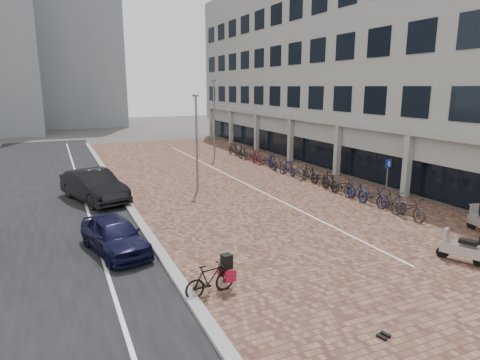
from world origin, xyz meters
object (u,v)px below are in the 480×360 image
(car_navy, at_px, (115,235))
(hero_bike, at_px, (210,279))
(car_dark, at_px, (94,186))
(parking_sign, at_px, (388,173))
(scooter_front, at_px, (463,247))

(car_navy, bearing_deg, hero_bike, -77.88)
(car_dark, relative_size, parking_sign, 2.33)
(parking_sign, bearing_deg, hero_bike, -165.71)
(scooter_front, bearing_deg, hero_bike, 147.57)
(car_navy, distance_m, parking_sign, 14.12)
(hero_bike, xyz_separation_m, parking_sign, (12.00, 6.01, 0.89))
(car_dark, bearing_deg, car_navy, -108.82)
(car_navy, distance_m, hero_bike, 4.76)
(parking_sign, bearing_deg, scooter_front, -128.08)
(car_navy, relative_size, parking_sign, 1.81)
(car_navy, height_order, car_dark, car_dark)
(hero_bike, bearing_deg, scooter_front, -107.47)
(parking_sign, bearing_deg, car_navy, 174.59)
(hero_bike, relative_size, parking_sign, 0.76)
(scooter_front, bearing_deg, car_dark, 105.09)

